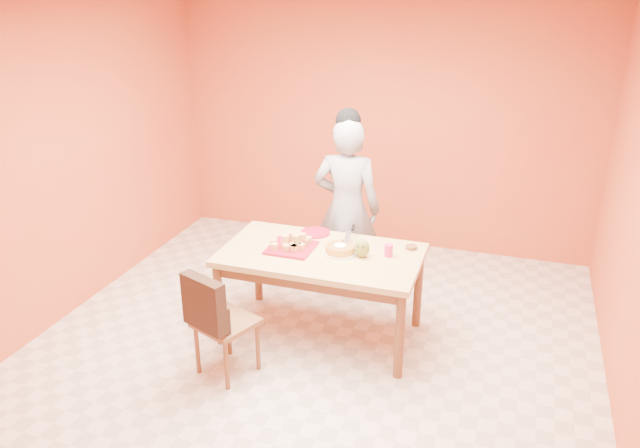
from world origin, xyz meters
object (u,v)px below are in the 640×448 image
(egg_ornament, at_px, (362,248))
(sponge_cake, at_px, (340,249))
(dining_chair, at_px, (225,321))
(person, at_px, (347,209))
(red_dinner_plate, at_px, (315,233))
(pastry_platter, at_px, (291,248))
(magenta_glass, at_px, (389,250))
(checker_tin, at_px, (411,247))
(dining_table, at_px, (321,263))

(egg_ornament, bearing_deg, sponge_cake, -161.49)
(dining_chair, relative_size, person, 0.52)
(red_dinner_plate, distance_m, sponge_cake, 0.45)
(pastry_platter, height_order, magenta_glass, magenta_glass)
(red_dinner_plate, bearing_deg, dining_chair, -107.20)
(egg_ornament, xyz_separation_m, magenta_glass, (0.20, 0.08, -0.03))
(pastry_platter, height_order, checker_tin, checker_tin)
(pastry_platter, bearing_deg, dining_table, 3.32)
(dining_chair, height_order, egg_ornament, egg_ornament)
(dining_table, distance_m, red_dinner_plate, 0.40)
(pastry_platter, xyz_separation_m, sponge_cake, (0.40, 0.05, 0.03))
(person, height_order, pastry_platter, person)
(red_dinner_plate, distance_m, magenta_glass, 0.74)
(sponge_cake, bearing_deg, person, 102.12)
(egg_ornament, height_order, magenta_glass, egg_ornament)
(pastry_platter, bearing_deg, sponge_cake, 6.63)
(dining_table, height_order, pastry_platter, pastry_platter)
(dining_table, xyz_separation_m, sponge_cake, (0.15, 0.03, 0.13))
(magenta_glass, bearing_deg, sponge_cake, -169.77)
(magenta_glass, xyz_separation_m, checker_tin, (0.15, 0.19, -0.04))
(pastry_platter, height_order, sponge_cake, sponge_cake)
(dining_chair, xyz_separation_m, red_dinner_plate, (0.34, 1.09, 0.32))
(checker_tin, bearing_deg, magenta_glass, -127.26)
(dining_table, xyz_separation_m, dining_chair, (-0.51, -0.74, -0.21))
(person, height_order, egg_ornament, person)
(pastry_platter, bearing_deg, magenta_glass, 8.39)
(dining_chair, relative_size, pastry_platter, 2.42)
(dining_chair, height_order, checker_tin, dining_chair)
(dining_chair, xyz_separation_m, magenta_glass, (1.04, 0.84, 0.36))
(dining_table, xyz_separation_m, person, (-0.01, 0.78, 0.18))
(person, distance_m, red_dinner_plate, 0.47)
(red_dinner_plate, bearing_deg, dining_table, -64.26)
(sponge_cake, distance_m, magenta_glass, 0.39)
(pastry_platter, xyz_separation_m, checker_tin, (0.93, 0.31, 0.00))
(dining_table, distance_m, magenta_glass, 0.56)
(dining_chair, bearing_deg, checker_tin, 62.24)
(dining_table, height_order, magenta_glass, magenta_glass)
(dining_chair, relative_size, egg_ornament, 5.65)
(person, relative_size, egg_ornament, 10.96)
(checker_tin, bearing_deg, sponge_cake, -153.57)
(pastry_platter, distance_m, sponge_cake, 0.40)
(egg_ornament, distance_m, magenta_glass, 0.22)
(dining_chair, bearing_deg, pastry_platter, 91.54)
(pastry_platter, relative_size, magenta_glass, 3.66)
(dining_chair, height_order, person, person)
(person, xyz_separation_m, checker_tin, (0.69, -0.49, -0.07))
(sponge_cake, xyz_separation_m, magenta_glass, (0.38, 0.07, 0.01))
(pastry_platter, distance_m, magenta_glass, 0.79)
(person, xyz_separation_m, magenta_glass, (0.54, -0.68, -0.04))
(red_dinner_plate, relative_size, egg_ornament, 1.65)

